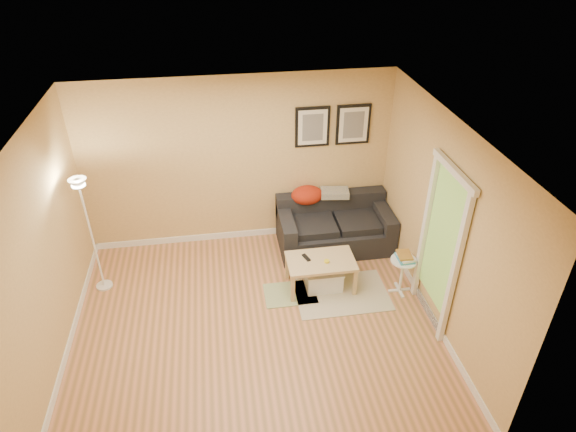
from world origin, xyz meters
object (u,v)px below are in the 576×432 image
object	(u,v)px
coffee_table	(320,273)
floor_lamp	(92,239)
side_table	(401,276)
book_stack	(405,256)
sofa	(335,225)
storage_bin	(323,278)

from	to	relation	value
coffee_table	floor_lamp	xyz separation A→B (m)	(-2.96, 0.46, 0.57)
side_table	book_stack	xyz separation A→B (m)	(0.02, 0.02, 0.31)
book_stack	sofa	bearing A→B (deg)	126.13
coffee_table	side_table	world-z (taller)	side_table
floor_lamp	book_stack	bearing A→B (deg)	-9.93
book_stack	floor_lamp	world-z (taller)	floor_lamp
side_table	book_stack	bearing A→B (deg)	47.23
book_stack	storage_bin	bearing A→B (deg)	174.84
coffee_table	sofa	bearing A→B (deg)	83.62
storage_bin	side_table	bearing A→B (deg)	-12.96
book_stack	floor_lamp	distance (m)	4.10
storage_bin	side_table	size ratio (longest dim) A/B	0.94
storage_bin	floor_lamp	xyz separation A→B (m)	(-3.00, 0.49, 0.65)
sofa	book_stack	world-z (taller)	sofa
coffee_table	book_stack	bearing A→B (deg)	5.39
sofa	storage_bin	bearing A→B (deg)	-111.93
sofa	side_table	xyz separation A→B (m)	(0.64, -1.18, -0.11)
side_table	sofa	bearing A→B (deg)	118.48
coffee_table	storage_bin	bearing A→B (deg)	-16.08
side_table	book_stack	distance (m)	0.31
side_table	floor_lamp	xyz separation A→B (m)	(-4.02, 0.72, 0.54)
coffee_table	book_stack	size ratio (longest dim) A/B	3.46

